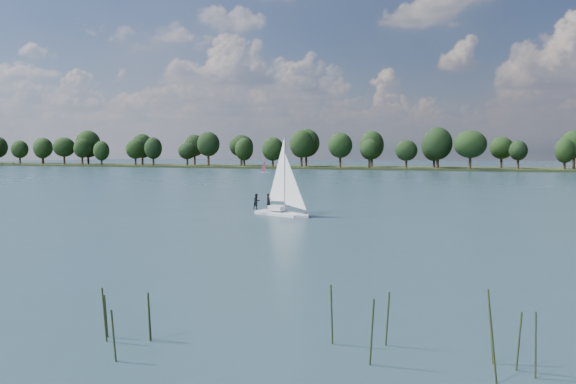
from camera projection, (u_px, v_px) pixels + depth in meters
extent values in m
plane|color=#233342|center=(478.00, 186.00, 122.77)|extent=(700.00, 700.00, 0.00)
cube|color=black|center=(521.00, 170.00, 224.98)|extent=(660.00, 40.00, 1.50)
cube|color=silver|center=(281.00, 215.00, 65.47)|extent=(6.69, 4.18, 0.76)
cube|color=silver|center=(281.00, 208.00, 65.42)|extent=(2.20, 1.79, 0.48)
cylinder|color=silver|center=(281.00, 173.00, 65.20)|extent=(0.11, 0.11, 7.64)
imported|color=black|center=(269.00, 201.00, 66.31)|extent=(0.53, 0.68, 1.65)
imported|color=black|center=(257.00, 201.00, 66.13)|extent=(0.91, 0.99, 1.65)
cube|color=white|center=(265.00, 173.00, 198.13)|extent=(3.11, 2.46, 0.47)
cylinder|color=silver|center=(265.00, 165.00, 197.98)|extent=(0.08, 0.08, 4.18)
cube|color=#515456|center=(120.00, 167.00, 276.74)|extent=(4.27, 2.63, 0.50)
cylinder|color=#283316|center=(478.00, 339.00, 18.90)|extent=(3.20, 3.20, 2.07)
cylinder|color=#283316|center=(352.00, 326.00, 20.55)|extent=(3.20, 3.20, 1.93)
cylinder|color=#283316|center=(96.00, 322.00, 21.43)|extent=(3.20, 3.20, 1.75)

